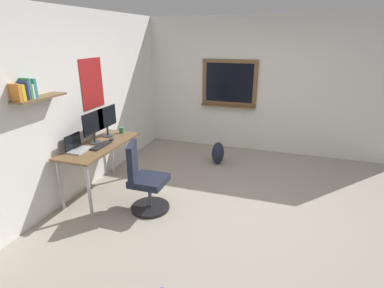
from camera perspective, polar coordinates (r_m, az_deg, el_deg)
ground_plane at (r=4.26m, az=9.34°, el=-12.14°), size 5.20×5.20×0.00m
wall_back at (r=4.72m, az=-20.63°, el=7.17°), size 5.00×0.30×2.60m
wall_right at (r=6.13m, az=13.63°, el=10.49°), size 0.22×5.00×2.60m
desk at (r=4.60m, az=-16.94°, el=-1.05°), size 1.37×0.57×0.75m
office_chair at (r=4.08m, az=-8.98°, el=-7.05°), size 0.53×0.55×0.95m
laptop at (r=4.41m, az=-20.85°, el=-0.48°), size 0.31×0.21×0.23m
monitor_primary at (r=4.57m, az=-18.07°, el=3.39°), size 0.46×0.17×0.46m
monitor_secondary at (r=4.84m, az=-15.73°, el=4.51°), size 0.46×0.17×0.46m
keyboard at (r=4.48m, az=-16.80°, el=-0.32°), size 0.37×0.13×0.02m
computer_mouse at (r=4.69m, az=-14.89°, el=0.88°), size 0.10×0.06×0.03m
coffee_mug at (r=5.01m, az=-13.13°, el=2.56°), size 0.08×0.08×0.09m
backpack at (r=5.57m, az=4.90°, el=-1.68°), size 0.32×0.22×0.40m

